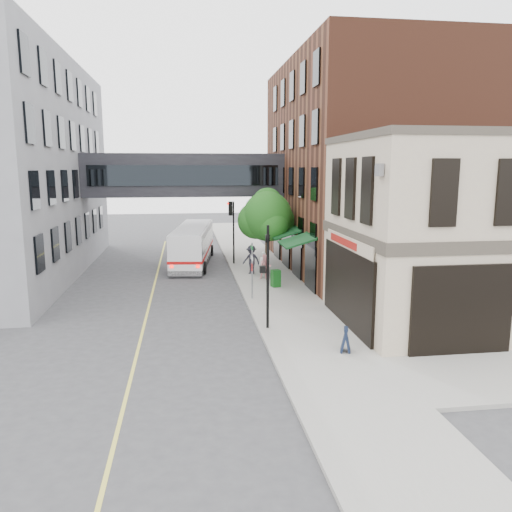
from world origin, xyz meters
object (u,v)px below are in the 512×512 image
object	(u,v)px
newspaper_box	(276,278)
sandwich_board	(346,340)
pedestrian_c	(251,260)
pedestrian_a	(264,265)
pedestrian_b	(265,267)
bus	(193,243)

from	to	relation	value
newspaper_box	sandwich_board	size ratio (longest dim) A/B	1.06
pedestrian_c	newspaper_box	xyz separation A→B (m)	(0.94, -3.75, -0.44)
pedestrian_a	pedestrian_b	size ratio (longest dim) A/B	1.07
pedestrian_a	sandwich_board	xyz separation A→B (m)	(1.07, -13.11, -0.37)
bus	pedestrian_b	size ratio (longest dim) A/B	6.65
sandwich_board	pedestrian_a	bearing A→B (deg)	112.91
pedestrian_c	newspaper_box	bearing A→B (deg)	-43.66
bus	pedestrian_c	xyz separation A→B (m)	(3.71, -4.86, -0.45)
pedestrian_a	newspaper_box	size ratio (longest dim) A/B	1.69
bus	pedestrian_b	bearing A→B (deg)	-56.30
pedestrian_b	newspaper_box	xyz separation A→B (m)	(0.29, -2.08, -0.28)
pedestrian_a	newspaper_box	world-z (taller)	pedestrian_a
newspaper_box	bus	bearing A→B (deg)	106.02
pedestrian_b	newspaper_box	world-z (taller)	pedestrian_b
pedestrian_b	bus	bearing A→B (deg)	123.75
newspaper_box	sandwich_board	distance (m)	10.72
pedestrian_a	sandwich_board	world-z (taller)	pedestrian_a
bus	pedestrian_b	world-z (taller)	bus
pedestrian_a	pedestrian_c	world-z (taller)	pedestrian_c
pedestrian_a	pedestrian_c	distance (m)	1.46
bus	sandwich_board	xyz separation A→B (m)	(5.38, -19.30, -0.92)
bus	pedestrian_a	world-z (taller)	bus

